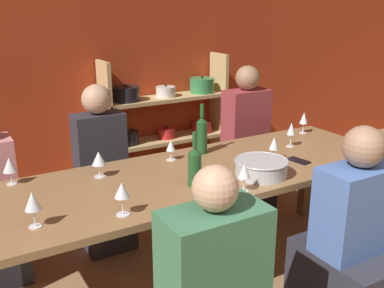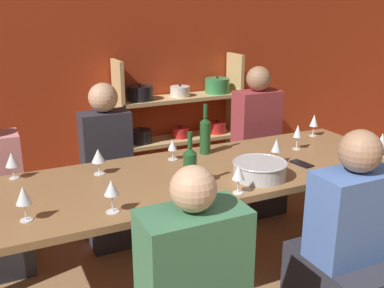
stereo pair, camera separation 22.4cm
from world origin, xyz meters
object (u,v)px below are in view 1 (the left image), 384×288
at_px(wine_glass_red_a, 122,191).
at_px(wine_glass_white_a, 291,130).
at_px(wine_glass_white_c, 171,146).
at_px(cell_phone, 299,161).
at_px(wine_glass_white_b, 244,172).
at_px(wine_glass_white_d, 99,159).
at_px(wine_glass_red_b, 33,202).
at_px(mixing_bowl, 261,167).
at_px(dining_table, 200,184).
at_px(wine_bottle_dark, 195,166).
at_px(person_near_c, 351,255).
at_px(wine_glass_red_c, 274,144).
at_px(wine_bottle_green, 202,134).
at_px(wine_glass_empty_b, 10,165).
at_px(wine_glass_empty_c, 304,118).
at_px(shelf_unit, 165,132).
at_px(person_far_c, 245,156).
at_px(wine_glass_empty_a, 373,136).
at_px(person_far_b, 102,186).

relative_size(wine_glass_red_a, wine_glass_white_a, 0.95).
height_order(wine_glass_white_c, cell_phone, wine_glass_white_c).
distance_m(wine_glass_white_b, wine_glass_white_d, 0.86).
relative_size(wine_glass_white_b, wine_glass_white_c, 1.17).
height_order(wine_glass_red_a, wine_glass_red_b, wine_glass_red_b).
bearing_deg(wine_glass_white_c, wine_glass_white_b, -80.79).
bearing_deg(mixing_bowl, wine_glass_white_d, 151.19).
height_order(dining_table, wine_bottle_dark, wine_bottle_dark).
bearing_deg(cell_phone, person_near_c, -102.76).
bearing_deg(wine_glass_red_c, wine_bottle_green, 130.61).
xyz_separation_m(wine_bottle_green, wine_glass_empty_b, (-1.23, 0.08, -0.02)).
bearing_deg(person_near_c, wine_glass_empty_c, 59.66).
bearing_deg(wine_glass_white_b, shelf_unit, 75.03).
xyz_separation_m(wine_bottle_green, wine_glass_empty_c, (0.95, 0.02, -0.02)).
relative_size(wine_glass_red_b, cell_phone, 1.11).
height_order(dining_table, wine_glass_white_b, wine_glass_white_b).
bearing_deg(wine_glass_empty_c, wine_glass_white_c, -178.20).
relative_size(wine_bottle_green, wine_glass_empty_b, 2.15).
height_order(mixing_bowl, wine_glass_empty_b, wine_glass_empty_b).
bearing_deg(dining_table, person_far_c, 39.72).
xyz_separation_m(wine_glass_empty_b, wine_glass_empty_c, (2.18, -0.06, 0.00)).
xyz_separation_m(wine_glass_red_b, wine_glass_empty_a, (2.26, -0.05, -0.01)).
relative_size(mixing_bowl, wine_bottle_dark, 1.03).
height_order(wine_glass_empty_a, wine_glass_empty_b, wine_glass_empty_a).
bearing_deg(wine_glass_empty_c, mixing_bowl, -147.36).
bearing_deg(wine_glass_empty_a, wine_glass_red_c, 164.80).
bearing_deg(wine_glass_empty_a, person_far_c, 106.38).
xyz_separation_m(wine_glass_empty_c, person_near_c, (-0.63, -1.07, -0.46)).
distance_m(wine_glass_red_b, person_far_c, 2.23).
bearing_deg(shelf_unit, wine_glass_red_b, -130.95).
height_order(shelf_unit, wine_glass_red_a, shelf_unit).
relative_size(wine_glass_red_a, wine_glass_empty_b, 1.06).
height_order(wine_glass_white_a, wine_glass_red_c, wine_glass_white_a).
relative_size(wine_bottle_dark, wine_glass_empty_c, 1.87).
xyz_separation_m(wine_glass_white_c, wine_glass_empty_b, (-0.98, 0.09, 0.02)).
xyz_separation_m(wine_glass_red_b, wine_glass_empty_b, (-0.01, 0.60, -0.01)).
bearing_deg(person_far_c, wine_bottle_green, 32.80).
bearing_deg(wine_glass_white_c, wine_bottle_dark, -100.64).
distance_m(wine_glass_empty_b, wine_glass_empty_c, 2.19).
height_order(wine_glass_empty_a, person_far_b, person_far_b).
bearing_deg(person_far_c, wine_glass_white_b, 52.68).
bearing_deg(wine_bottle_dark, wine_glass_white_c, 79.36).
bearing_deg(wine_glass_red_b, wine_bottle_green, 23.02).
distance_m(cell_phone, person_far_c, 1.02).
bearing_deg(wine_glass_white_b, wine_glass_empty_a, 5.23).
distance_m(wine_glass_empty_a, person_far_c, 1.16).
relative_size(wine_glass_red_a, person_near_c, 0.15).
bearing_deg(wine_glass_red_a, person_far_b, 76.65).
bearing_deg(dining_table, wine_glass_white_a, 7.00).
distance_m(wine_glass_red_a, wine_glass_white_b, 0.69).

